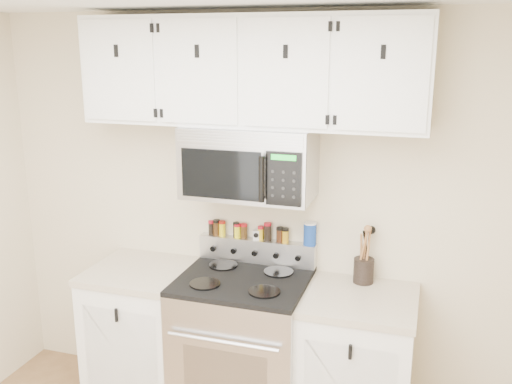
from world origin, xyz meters
TOP-DOWN VIEW (x-y plane):
  - back_wall at (0.00, 1.75)m, footprint 3.50×0.01m
  - range at (0.00, 1.43)m, footprint 0.76×0.65m
  - base_cabinet_left at (-0.69, 1.45)m, footprint 0.64×0.62m
  - base_cabinet_right at (0.69, 1.45)m, footprint 0.64×0.62m
  - microwave at (0.00, 1.55)m, footprint 0.76×0.44m
  - upper_cabinets at (-0.00, 1.58)m, footprint 2.00×0.35m
  - utensil_crock at (0.68, 1.65)m, footprint 0.12×0.12m
  - kitchen_timer at (0.00, 1.71)m, footprint 0.06×0.06m
  - salt_canister at (0.34, 1.71)m, footprint 0.08×0.08m
  - spice_jar_0 at (-0.31, 1.71)m, footprint 0.04×0.04m
  - spice_jar_1 at (-0.27, 1.71)m, footprint 0.04×0.04m
  - spice_jar_2 at (-0.23, 1.71)m, footprint 0.04×0.04m
  - spice_jar_3 at (-0.14, 1.71)m, footprint 0.04×0.04m
  - spice_jar_4 at (-0.13, 1.71)m, footprint 0.05×0.05m
  - spice_jar_5 at (-0.09, 1.71)m, footprint 0.04×0.04m
  - spice_jar_6 at (0.02, 1.71)m, footprint 0.04×0.04m
  - spice_jar_7 at (0.07, 1.71)m, footprint 0.05×0.05m
  - spice_jar_8 at (0.15, 1.71)m, footprint 0.04×0.04m
  - spice_jar_9 at (0.19, 1.71)m, footprint 0.04×0.04m

SIDE VIEW (x-z plane):
  - base_cabinet_left at x=-0.69m, z-range 0.00..0.92m
  - base_cabinet_right at x=0.69m, z-range 0.00..0.92m
  - range at x=0.00m, z-range -0.06..1.04m
  - utensil_crock at x=0.68m, z-range 0.83..1.18m
  - kitchen_timer at x=0.00m, z-range 1.10..1.16m
  - spice_jar_6 at x=0.02m, z-range 1.10..1.19m
  - spice_jar_4 at x=-0.13m, z-range 1.10..1.19m
  - spice_jar_9 at x=0.19m, z-range 1.10..1.19m
  - spice_jar_0 at x=-0.31m, z-range 1.10..1.19m
  - spice_jar_8 at x=0.15m, z-range 1.10..1.20m
  - spice_jar_5 at x=-0.09m, z-range 1.10..1.20m
  - spice_jar_3 at x=-0.14m, z-range 1.10..1.20m
  - spice_jar_2 at x=-0.23m, z-range 1.10..1.20m
  - spice_jar_1 at x=-0.27m, z-range 1.10..1.20m
  - spice_jar_7 at x=0.07m, z-range 1.10..1.22m
  - salt_canister at x=0.34m, z-range 1.10..1.25m
  - back_wall at x=0.00m, z-range 0.00..2.50m
  - microwave at x=0.00m, z-range 1.42..1.84m
  - upper_cabinets at x=0.00m, z-range 1.84..2.46m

